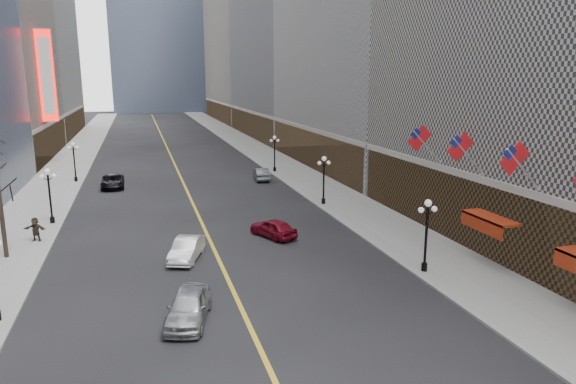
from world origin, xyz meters
TOP-DOWN VIEW (x-y plane):
  - sidewalk_east at (14.00, 70.00)m, footprint 6.00×230.00m
  - sidewalk_west at (-14.00, 70.00)m, footprint 6.00×230.00m
  - lane_line at (0.00, 80.00)m, footprint 0.25×200.00m
  - bldg_east_c at (29.88, 106.00)m, footprint 26.60×40.60m
  - bldg_east_d at (29.90, 149.00)m, footprint 26.60×46.60m
  - streetlamp_east_1 at (11.80, 30.00)m, footprint 1.26×0.44m
  - streetlamp_east_2 at (11.80, 48.00)m, footprint 1.26×0.44m
  - streetlamp_east_3 at (11.80, 66.00)m, footprint 1.26×0.44m
  - streetlamp_west_2 at (-11.80, 48.00)m, footprint 1.26×0.44m
  - streetlamp_west_3 at (-11.80, 66.00)m, footprint 1.26×0.44m
  - flag_3 at (15.31, 27.00)m, footprint 2.87×0.12m
  - flag_4 at (15.31, 32.00)m, footprint 2.87×0.12m
  - flag_5 at (15.31, 37.00)m, footprint 2.87×0.12m
  - awning_c at (16.11, 30.00)m, footprint 1.40×4.00m
  - theatre_marquee at (-15.88, 80.00)m, footprint 2.00×0.55m
  - car_nb_near at (-2.76, 27.58)m, footprint 3.03×4.97m
  - car_nb_mid at (-2.00, 36.59)m, footprint 2.92×4.64m
  - car_nb_far at (-7.62, 61.77)m, footprint 2.42×5.16m
  - car_sb_mid at (4.73, 39.71)m, footprint 3.27×4.48m
  - car_sb_far at (9.00, 61.48)m, footprint 1.98×4.50m
  - ped_west_far at (-12.20, 43.16)m, footprint 1.70×1.04m

SIDE VIEW (x-z plane):
  - lane_line at x=0.00m, z-range 0.00..0.02m
  - sidewalk_east at x=14.00m, z-range 0.00..0.15m
  - sidewalk_west at x=-14.00m, z-range 0.00..0.15m
  - car_sb_mid at x=4.73m, z-range 0.00..1.42m
  - car_nb_far at x=-7.62m, z-range 0.00..1.43m
  - car_sb_far at x=9.00m, z-range 0.00..1.44m
  - car_nb_mid at x=-2.00m, z-range 0.00..1.44m
  - car_nb_near at x=-2.76m, z-range 0.00..1.58m
  - ped_west_far at x=-12.20m, z-range 0.15..1.92m
  - streetlamp_east_1 at x=11.80m, z-range 0.64..5.16m
  - streetlamp_east_2 at x=11.80m, z-range 0.64..5.16m
  - streetlamp_east_3 at x=11.80m, z-range 0.64..5.16m
  - streetlamp_west_2 at x=-11.80m, z-range 0.64..5.16m
  - streetlamp_west_3 at x=-11.80m, z-range 0.64..5.16m
  - awning_c at x=16.11m, z-range 2.62..3.54m
  - flag_3 at x=15.31m, z-range 5.85..8.72m
  - flag_4 at x=15.31m, z-range 5.85..8.72m
  - flag_5 at x=15.31m, z-range 5.85..8.72m
  - theatre_marquee at x=-15.88m, z-range 6.00..18.00m
  - bldg_east_c at x=29.88m, z-range -0.22..48.58m
  - bldg_east_d at x=29.90m, z-range -0.23..62.57m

